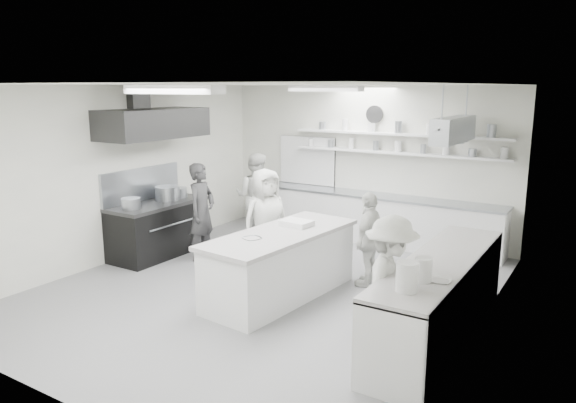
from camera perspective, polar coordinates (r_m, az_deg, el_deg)
The scene contains 27 objects.
floor at distance 8.22m, azimuth -2.33°, elevation -9.24°, with size 6.00×7.00×0.02m, color gray.
ceiling at distance 7.66m, azimuth -2.53°, elevation 12.31°, with size 6.00×7.00×0.02m, color silver.
wall_back at distance 10.83m, azimuth 8.10°, elevation 4.10°, with size 6.00×0.04×3.00m, color silver.
wall_front at distance 5.37m, azimuth -24.05°, elevation -4.94°, with size 6.00×0.04×3.00m, color silver.
wall_left at distance 9.79m, azimuth -17.10°, elevation 2.85°, with size 0.04×7.00×3.00m, color silver.
wall_right at distance 6.63m, azimuth 19.54°, elevation -1.51°, with size 0.04×7.00×3.00m, color silver.
stove at distance 9.98m, azimuth -13.49°, elevation -2.95°, with size 0.80×1.80×0.90m, color black.
exhaust_hood at distance 9.68m, azimuth -14.04°, elevation 7.99°, with size 0.85×2.00×0.50m, color #2D2D2E.
back_counter at distance 10.64m, azimuth 8.75°, elevation -1.77°, with size 5.00×0.60×0.92m, color white.
shelf_lower at distance 10.42m, azimuth 11.37°, elevation 5.06°, with size 4.20×0.26×0.04m, color white.
shelf_upper at distance 10.39m, azimuth 11.45°, elevation 6.98°, with size 4.20×0.26×0.04m, color white.
pass_through_window at distance 11.41m, azimuth 2.06°, elevation 4.35°, with size 1.30×0.04×1.00m, color black.
wall_clock at distance 10.63m, azimuth 9.16°, elevation 9.07°, with size 0.32×0.32×0.05m, color white.
right_counter at distance 6.82m, azimuth 15.65°, elevation -9.95°, with size 0.74×3.30×0.94m, color white.
pot_rack at distance 9.05m, azimuth 17.08°, elevation 7.25°, with size 0.30×1.60×0.40m, color #989EA7.
light_fixture_front at distance 6.26m, azimuth -12.07°, elevation 11.48°, with size 1.30×0.25×0.10m, color white.
light_fixture_rear at distance 9.20m, azimuth 3.96°, elevation 11.80°, with size 1.30×0.25×0.10m, color white.
prep_island at distance 7.80m, azimuth -0.76°, elevation -6.82°, with size 0.92×2.46×0.91m, color white.
stove_pot at distance 10.02m, azimuth -12.59°, elevation 0.73°, with size 0.44×0.44×0.30m, color #989EA7.
cook_stove at distance 9.48m, azimuth -9.09°, elevation -1.07°, with size 0.62×0.41×1.70m, color #2E2E2F.
cook_back at distance 10.63m, azimuth -3.43°, elevation 0.55°, with size 0.84×0.65×1.72m, color silver.
cook_island_left at distance 8.78m, azimuth -2.36°, elevation -1.98°, with size 0.83×0.54×1.69m, color silver.
cook_island_right at distance 8.25m, azimuth 8.56°, elevation -3.93°, with size 0.85×0.35×1.45m, color silver.
cook_right at distance 6.16m, azimuth 10.73°, elevation -8.79°, with size 1.04×0.60×1.61m, color silver.
bowl_island_a at distance 7.37m, azimuth -3.81°, elevation -4.03°, with size 0.25×0.25×0.06m, color #989EA7.
bowl_island_b at distance 7.96m, azimuth -0.23°, elevation -2.79°, with size 0.18×0.18×0.06m, color white.
bowl_right at distance 5.93m, azimuth 15.72°, elevation -8.16°, with size 0.24×0.24×0.06m, color white.
Camera 1 is at (4.33, -6.32, 2.97)m, focal length 33.72 mm.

